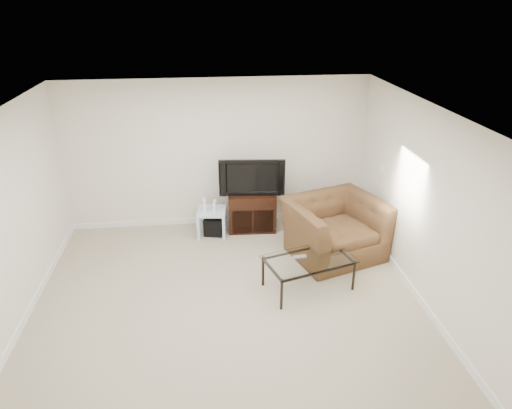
{
  "coord_description": "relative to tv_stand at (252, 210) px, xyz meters",
  "views": [
    {
      "loc": [
        -0.21,
        -4.74,
        3.67
      ],
      "look_at": [
        0.5,
        1.2,
        0.9
      ],
      "focal_mm": 32.0,
      "sensor_mm": 36.0,
      "label": 1
    }
  ],
  "objects": [
    {
      "name": "remote",
      "position": [
        0.45,
        -1.81,
        0.14
      ],
      "size": [
        0.19,
        0.06,
        0.02
      ],
      "primitive_type": "cube",
      "rotation": [
        0.0,
        0.0,
        0.08
      ],
      "color": "#B2B2B7",
      "rests_on": "coffee_table"
    },
    {
      "name": "recliner",
      "position": [
        1.15,
        -1.01,
        0.26
      ],
      "size": [
        1.55,
        1.25,
        1.18
      ],
      "primitive_type": "imported",
      "rotation": [
        0.0,
        0.0,
        0.31
      ],
      "color": "brown",
      "rests_on": "floor"
    },
    {
      "name": "floor",
      "position": [
        -0.55,
        -2.21,
        -0.33
      ],
      "size": [
        5.0,
        5.0,
        0.0
      ],
      "primitive_type": "plane",
      "color": "tan",
      "rests_on": "ground"
    },
    {
      "name": "dvd_player",
      "position": [
        -0.0,
        -0.04,
        0.22
      ],
      "size": [
        0.43,
        0.31,
        0.06
      ],
      "primitive_type": "cube",
      "rotation": [
        0.0,
        0.0,
        -0.05
      ],
      "color": "black",
      "rests_on": "tv_stand"
    },
    {
      "name": "wall_back",
      "position": [
        -0.55,
        0.29,
        0.92
      ],
      "size": [
        5.0,
        0.02,
        2.5
      ],
      "primitive_type": "cube",
      "color": "silver",
      "rests_on": "ground"
    },
    {
      "name": "wall_left",
      "position": [
        -3.05,
        -2.21,
        0.92
      ],
      "size": [
        0.02,
        5.0,
        2.5
      ],
      "primitive_type": "cube",
      "color": "silver",
      "rests_on": "ground"
    },
    {
      "name": "plate_right_outlet",
      "position": [
        1.94,
        -0.91,
        -0.03
      ],
      "size": [
        0.02,
        0.08,
        0.12
      ],
      "primitive_type": "cube",
      "color": "white",
      "rests_on": "wall_right"
    },
    {
      "name": "coffee_table",
      "position": [
        0.56,
        -1.86,
        -0.1
      ],
      "size": [
        1.3,
        0.96,
        0.46
      ],
      "primitive_type": null,
      "rotation": [
        0.0,
        0.0,
        0.29
      ],
      "color": "black",
      "rests_on": "floor"
    },
    {
      "name": "ceiling",
      "position": [
        -0.55,
        -2.21,
        2.17
      ],
      "size": [
        5.0,
        5.0,
        0.0
      ],
      "primitive_type": "plane",
      "color": "white",
      "rests_on": "ground"
    },
    {
      "name": "plate_back",
      "position": [
        -1.95,
        0.27,
        0.92
      ],
      "size": [
        0.12,
        0.02,
        0.12
      ],
      "primitive_type": "cube",
      "color": "white",
      "rests_on": "wall_back"
    },
    {
      "name": "tv_stand",
      "position": [
        0.0,
        0.0,
        0.0
      ],
      "size": [
        0.82,
        0.59,
        0.66
      ],
      "primitive_type": null,
      "rotation": [
        0.0,
        0.0,
        -0.05
      ],
      "color": "black",
      "rests_on": "floor"
    },
    {
      "name": "game_case",
      "position": [
        -0.63,
        -0.19,
        0.2
      ],
      "size": [
        0.06,
        0.13,
        0.17
      ],
      "primitive_type": "cube",
      "rotation": [
        0.0,
        0.0,
        -0.14
      ],
      "color": "silver",
      "rests_on": "side_table"
    },
    {
      "name": "television",
      "position": [
        -0.0,
        -0.03,
        0.64
      ],
      "size": [
        1.01,
        0.29,
        0.62
      ],
      "primitive_type": "imported",
      "rotation": [
        0.0,
        0.0,
        -0.1
      ],
      "color": "black",
      "rests_on": "tv_stand"
    },
    {
      "name": "game_console",
      "position": [
        -0.8,
        -0.17,
        0.21
      ],
      "size": [
        0.05,
        0.15,
        0.2
      ],
      "primitive_type": "cube",
      "rotation": [
        0.0,
        0.0,
        0.02
      ],
      "color": "white",
      "rests_on": "side_table"
    },
    {
      "name": "subwoofer",
      "position": [
        -0.66,
        -0.15,
        -0.17
      ],
      "size": [
        0.36,
        0.36,
        0.3
      ],
      "primitive_type": "cube",
      "rotation": [
        0.0,
        0.0,
        -0.22
      ],
      "color": "black",
      "rests_on": "floor"
    },
    {
      "name": "plate_right_switch",
      "position": [
        1.94,
        -0.61,
        0.92
      ],
      "size": [
        0.02,
        0.09,
        0.13
      ],
      "primitive_type": "cube",
      "color": "white",
      "rests_on": "wall_right"
    },
    {
      "name": "wall_right",
      "position": [
        1.95,
        -2.21,
        0.92
      ],
      "size": [
        0.02,
        5.0,
        2.5
      ],
      "primitive_type": "cube",
      "color": "silver",
      "rests_on": "ground"
    },
    {
      "name": "side_table",
      "position": [
        -0.69,
        -0.16,
        -0.11
      ],
      "size": [
        0.51,
        0.51,
        0.44
      ],
      "primitive_type": null,
      "rotation": [
        0.0,
        0.0,
        -0.11
      ],
      "color": "#ABC2D6",
      "rests_on": "floor"
    }
  ]
}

